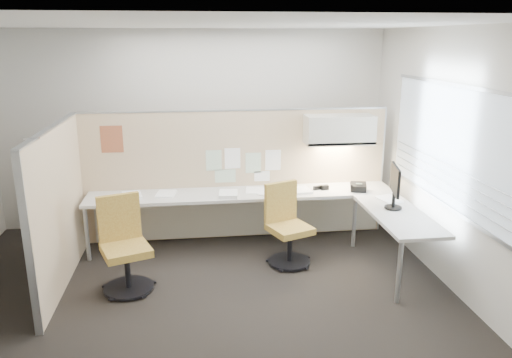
{
  "coord_description": "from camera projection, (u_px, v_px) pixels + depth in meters",
  "views": [
    {
      "loc": [
        -0.01,
        -4.91,
        2.67
      ],
      "look_at": [
        0.72,
        0.8,
        1.04
      ],
      "focal_mm": 35.0,
      "sensor_mm": 36.0,
      "label": 1
    }
  ],
  "objects": [
    {
      "name": "floor",
      "position": [
        200.0,
        294.0,
        5.41
      ],
      "size": [
        5.5,
        4.5,
        0.01
      ],
      "primitive_type": "cube",
      "color": "black",
      "rests_on": "ground"
    },
    {
      "name": "ceiling",
      "position": [
        190.0,
        23.0,
        4.65
      ],
      "size": [
        5.5,
        4.5,
        0.01
      ],
      "primitive_type": "cube",
      "color": "white",
      "rests_on": "wall_back"
    },
    {
      "name": "wall_back",
      "position": [
        194.0,
        130.0,
        7.18
      ],
      "size": [
        5.5,
        0.02,
        2.8
      ],
      "primitive_type": "cube",
      "color": "beige",
      "rests_on": "ground"
    },
    {
      "name": "wall_front",
      "position": [
        200.0,
        266.0,
        2.88
      ],
      "size": [
        5.5,
        0.02,
        2.8
      ],
      "primitive_type": "cube",
      "color": "beige",
      "rests_on": "ground"
    },
    {
      "name": "wall_right",
      "position": [
        452.0,
        160.0,
        5.37
      ],
      "size": [
        0.02,
        4.5,
        2.8
      ],
      "primitive_type": "cube",
      "color": "beige",
      "rests_on": "ground"
    },
    {
      "name": "window_pane",
      "position": [
        451.0,
        147.0,
        5.32
      ],
      "size": [
        0.01,
        2.8,
        1.3
      ],
      "primitive_type": "cube",
      "color": "#A8B8C3",
      "rests_on": "wall_right"
    },
    {
      "name": "partition_back",
      "position": [
        236.0,
        175.0,
        6.77
      ],
      "size": [
        4.1,
        0.06,
        1.75
      ],
      "primitive_type": "cube",
      "color": "#CDB38E",
      "rests_on": "floor"
    },
    {
      "name": "partition_left",
      "position": [
        59.0,
        208.0,
        5.47
      ],
      "size": [
        0.06,
        2.2,
        1.75
      ],
      "primitive_type": "cube",
      "color": "#CDB38E",
      "rests_on": "floor"
    },
    {
      "name": "desk",
      "position": [
        269.0,
        204.0,
        6.44
      ],
      "size": [
        4.0,
        2.07,
        0.73
      ],
      "color": "beige",
      "rests_on": "floor"
    },
    {
      "name": "overhead_bin",
      "position": [
        339.0,
        130.0,
        6.56
      ],
      "size": [
        0.9,
        0.36,
        0.38
      ],
      "primitive_type": "cube",
      "color": "beige",
      "rests_on": "partition_back"
    },
    {
      "name": "task_light_strip",
      "position": [
        338.0,
        145.0,
        6.62
      ],
      "size": [
        0.6,
        0.06,
        0.02
      ],
      "primitive_type": "cube",
      "color": "#FFEABF",
      "rests_on": "overhead_bin"
    },
    {
      "name": "pinned_papers",
      "position": [
        242.0,
        164.0,
        6.7
      ],
      "size": [
        1.01,
        0.0,
        0.47
      ],
      "color": "#8CBF8C",
      "rests_on": "partition_back"
    },
    {
      "name": "poster",
      "position": [
        112.0,
        139.0,
        6.39
      ],
      "size": [
        0.28,
        0.0,
        0.35
      ],
      "primitive_type": "cube",
      "color": "#E0551C",
      "rests_on": "partition_back"
    },
    {
      "name": "chair_left",
      "position": [
        124.0,
        248.0,
        5.41
      ],
      "size": [
        0.62,
        0.63,
        1.03
      ],
      "rotation": [
        0.0,
        0.0,
        0.35
      ],
      "color": "black",
      "rests_on": "floor"
    },
    {
      "name": "chair_right",
      "position": [
        287.0,
        227.0,
        6.06
      ],
      "size": [
        0.59,
        0.61,
        0.97
      ],
      "rotation": [
        0.0,
        0.0,
        0.38
      ],
      "color": "black",
      "rests_on": "floor"
    },
    {
      "name": "monitor",
      "position": [
        395.0,
        184.0,
        5.8
      ],
      "size": [
        0.2,
        0.48,
        0.52
      ],
      "rotation": [
        0.0,
        0.0,
        1.35
      ],
      "color": "black",
      "rests_on": "desk"
    },
    {
      "name": "phone",
      "position": [
        358.0,
        187.0,
        6.55
      ],
      "size": [
        0.25,
        0.24,
        0.12
      ],
      "rotation": [
        0.0,
        0.0,
        -0.27
      ],
      "color": "black",
      "rests_on": "desk"
    },
    {
      "name": "stapler",
      "position": [
        318.0,
        188.0,
        6.62
      ],
      "size": [
        0.15,
        0.09,
        0.05
      ],
      "primitive_type": "cube",
      "rotation": [
        0.0,
        0.0,
        0.37
      ],
      "color": "black",
      "rests_on": "desk"
    },
    {
      "name": "tape_dispenser",
      "position": [
        325.0,
        187.0,
        6.62
      ],
      "size": [
        0.11,
        0.07,
        0.06
      ],
      "primitive_type": "cube",
      "rotation": [
        0.0,
        0.0,
        0.14
      ],
      "color": "black",
      "rests_on": "desk"
    },
    {
      "name": "coat_hook",
      "position": [
        27.0,
        175.0,
        4.71
      ],
      "size": [
        0.18,
        0.44,
        1.32
      ],
      "color": "silver",
      "rests_on": "partition_left"
    },
    {
      "name": "paper_stack_0",
      "position": [
        132.0,
        195.0,
        6.34
      ],
      "size": [
        0.28,
        0.34,
        0.03
      ],
      "primitive_type": "cube",
      "rotation": [
        0.0,
        0.0,
        0.18
      ],
      "color": "white",
      "rests_on": "desk"
    },
    {
      "name": "paper_stack_1",
      "position": [
        166.0,
        194.0,
        6.41
      ],
      "size": [
        0.27,
        0.33,
        0.02
      ],
      "primitive_type": "cube",
      "rotation": [
        0.0,
        0.0,
        -0.15
      ],
      "color": "white",
      "rests_on": "desk"
    },
    {
      "name": "paper_stack_2",
      "position": [
        228.0,
        194.0,
        6.35
      ],
      "size": [
        0.26,
        0.32,
        0.05
      ],
      "primitive_type": "cube",
      "rotation": [
        0.0,
        0.0,
        -0.11
      ],
      "color": "white",
      "rests_on": "desk"
    },
    {
      "name": "paper_stack_3",
      "position": [
        267.0,
        192.0,
        6.51
      ],
      "size": [
        0.26,
        0.32,
        0.02
      ],
      "primitive_type": "cube",
      "rotation": [
        0.0,
        0.0,
        -0.11
      ],
      "color": "white",
      "rests_on": "desk"
    },
    {
      "name": "paper_stack_4",
      "position": [
        301.0,
        190.0,
        6.55
      ],
      "size": [
        0.26,
        0.32,
        0.03
      ],
      "primitive_type": "cube",
      "rotation": [
        0.0,
        0.0,
        0.11
      ],
      "color": "white",
      "rests_on": "desk"
    },
    {
      "name": "paper_stack_5",
      "position": [
        389.0,
        199.0,
        6.19
      ],
      "size": [
        0.3,
        0.35,
        0.02
      ],
      "primitive_type": "cube",
      "rotation": [
        0.0,
        0.0,
        0.25
      ],
      "color": "white",
      "rests_on": "desk"
    },
    {
      "name": "paper_stack_6",
      "position": [
        255.0,
        190.0,
        6.57
      ],
      "size": [
        0.27,
        0.33,
        0.01
      ],
      "primitive_type": "cube",
      "rotation": [
        0.0,
        0.0,
        -0.13
      ],
      "color": "white",
      "rests_on": "desk"
    }
  ]
}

